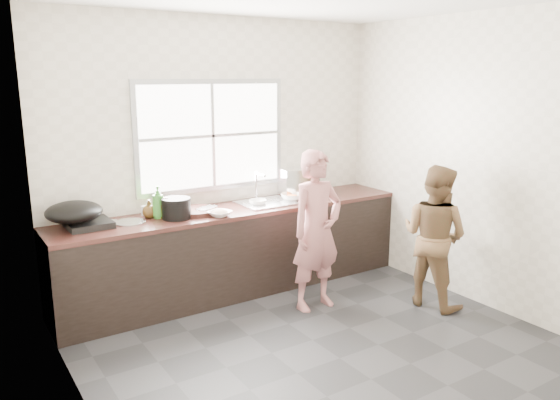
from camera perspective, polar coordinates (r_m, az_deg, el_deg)
floor at (r=4.66m, az=3.42°, el=-14.45°), size 3.60×3.20×0.01m
wall_back at (r=5.57m, az=-6.24°, el=4.73°), size 3.60×0.01×2.70m
wall_left at (r=3.48m, az=-21.00°, el=-1.01°), size 0.01×3.20×2.70m
wall_right at (r=5.47m, az=19.09°, el=3.96°), size 0.01×3.20×2.70m
wall_front at (r=3.11m, az=21.57°, el=-2.64°), size 3.60×0.01×2.70m
cabinet at (r=5.51m, az=-4.52°, el=-5.37°), size 3.60×0.62×0.82m
countertop at (r=5.39m, az=-4.60°, el=-1.03°), size 3.60×0.64×0.04m
sink at (r=5.55m, az=-1.42°, el=-0.31°), size 0.55×0.45×0.02m
faucet at (r=5.69m, az=-2.49°, el=1.50°), size 0.02×0.02×0.30m
window_frame at (r=5.48m, az=-7.16°, el=6.70°), size 1.60×0.05×1.10m
window_glazing at (r=5.46m, az=-7.04°, el=6.67°), size 1.50×0.01×1.00m
woman at (r=5.03m, az=3.84°, el=-3.73°), size 0.52×0.35×1.39m
person_side at (r=5.29m, az=15.81°, el=-3.65°), size 0.63×0.74×1.34m
cutting_board at (r=5.22m, az=-8.78°, el=-1.15°), size 0.54×0.54×0.04m
cleaver at (r=5.23m, az=-7.66°, el=-0.82°), size 0.25×0.20×0.01m
bowl_mince at (r=5.07m, az=-6.29°, el=-1.42°), size 0.27×0.27×0.05m
bowl_crabs at (r=5.68m, az=1.27°, el=0.24°), size 0.22×0.22×0.06m
bowl_held at (r=5.48m, az=-2.33°, el=-0.18°), size 0.29×0.29×0.07m
black_pot at (r=5.04m, az=-10.79°, el=-0.85°), size 0.30×0.30×0.19m
plate_food at (r=5.16m, az=-10.95°, el=-1.53°), size 0.25×0.25×0.02m
bottle_green at (r=5.08m, az=-12.62°, el=-0.20°), size 0.14×0.14×0.30m
bottle_brown_tall at (r=5.08m, az=-11.95°, el=-0.87°), size 0.10×0.11×0.18m
bottle_brown_short at (r=5.12m, az=-13.50°, el=-0.98°), size 0.13×0.13×0.15m
glass_jar at (r=5.24m, az=-13.98°, el=-1.06°), size 0.08×0.08×0.09m
burner at (r=4.97m, az=-19.35°, el=-2.37°), size 0.37×0.37×0.05m
wok at (r=4.92m, az=-20.75°, el=-1.18°), size 0.59×0.59×0.18m
dish_rack at (r=5.93m, az=1.89°, el=1.94°), size 0.43×0.33×0.29m
pot_lid_left at (r=5.04m, az=-17.72°, el=-2.30°), size 0.27×0.27×0.01m
pot_lid_right at (r=5.00m, az=-15.39°, el=-2.26°), size 0.33×0.33×0.01m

